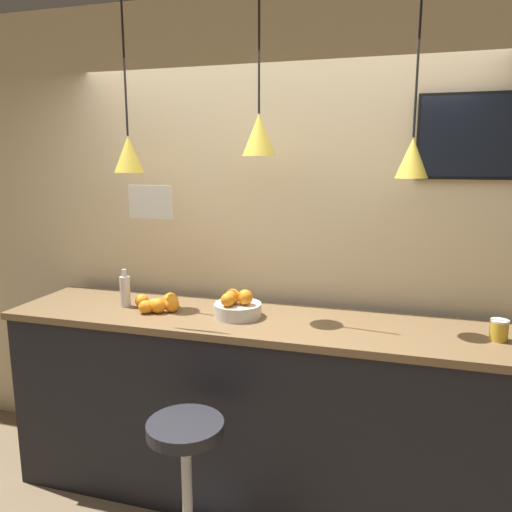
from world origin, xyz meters
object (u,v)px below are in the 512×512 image
at_px(mounted_tv, 498,136).
at_px(juice_bottle, 125,291).
at_px(fruit_bowl, 237,307).
at_px(bar_stool, 186,467).
at_px(spread_jar, 499,330).

bearing_deg(mounted_tv, juice_bottle, -169.48).
bearing_deg(mounted_tv, fruit_bowl, -163.71).
relative_size(bar_stool, juice_bottle, 3.35).
height_order(spread_jar, mounted_tv, mounted_tv).
bearing_deg(juice_bottle, mounted_tv, 10.52).
distance_m(juice_bottle, spread_jar, 2.03).
relative_size(juice_bottle, mounted_tv, 0.28).
relative_size(bar_stool, mounted_tv, 0.94).
bearing_deg(mounted_tv, spread_jar, -86.41).
height_order(fruit_bowl, mounted_tv, mounted_tv).
height_order(fruit_bowl, juice_bottle, juice_bottle).
height_order(fruit_bowl, spread_jar, fruit_bowl).
distance_m(bar_stool, fruit_bowl, 0.85).
xyz_separation_m(bar_stool, fruit_bowl, (0.06, 0.58, 0.62)).
distance_m(spread_jar, mounted_tv, 1.00).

